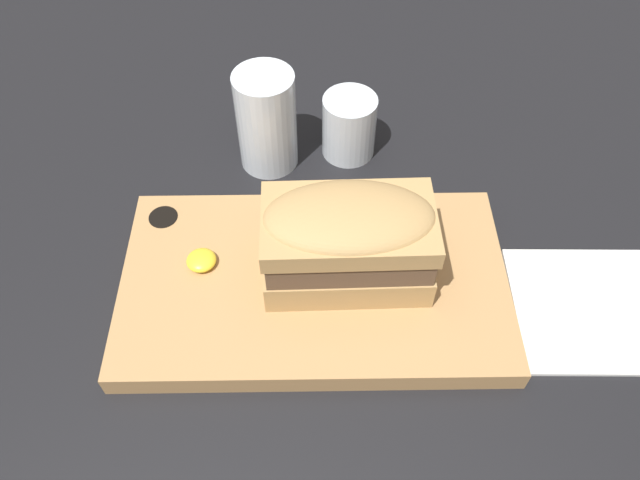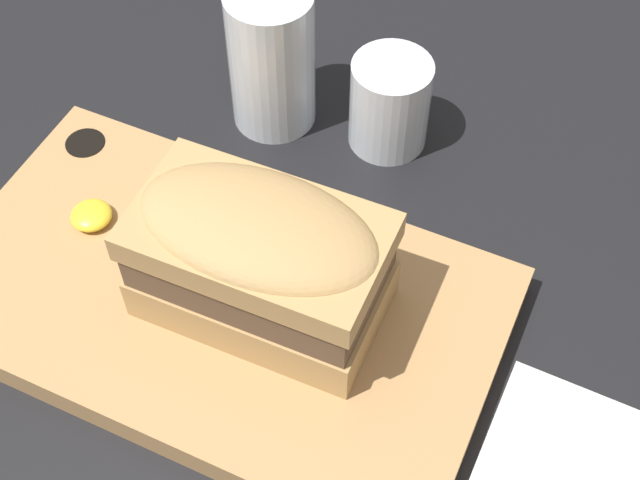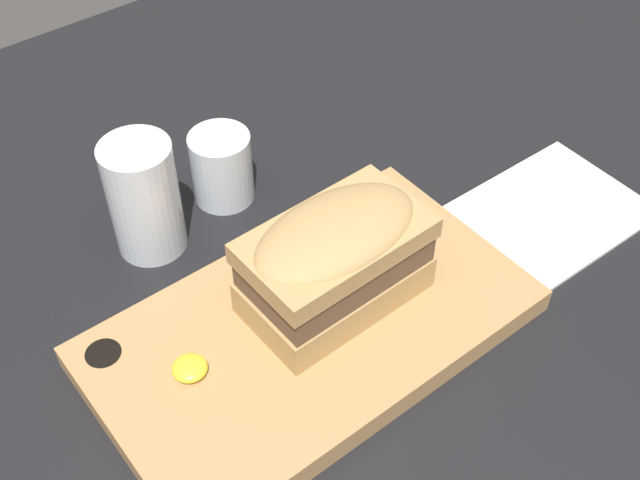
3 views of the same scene
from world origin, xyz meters
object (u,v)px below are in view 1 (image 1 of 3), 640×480
object	(u,v)px
napkin	(608,309)
wine_glass	(349,129)
sandwich	(348,238)
water_glass	(267,126)
serving_board	(313,283)

from	to	relation	value
napkin	wine_glass	bearing A→B (deg)	137.11
wine_glass	napkin	world-z (taller)	wine_glass
sandwich	napkin	xyz separation A→B (cm)	(26.53, -3.43, -7.69)
water_glass	serving_board	bearing A→B (deg)	-74.85
serving_board	sandwich	size ratio (longest dim) A/B	2.38
sandwich	wine_glass	world-z (taller)	sandwich
serving_board	wine_glass	distance (cm)	21.41
serving_board	wine_glass	world-z (taller)	wine_glass
sandwich	water_glass	size ratio (longest dim) A/B	1.32
sandwich	serving_board	bearing A→B (deg)	-169.20
serving_board	napkin	distance (cm)	30.03
serving_board	sandwich	distance (cm)	7.43
water_glass	wine_glass	size ratio (longest dim) A/B	1.57
serving_board	wine_glass	size ratio (longest dim) A/B	4.93
sandwich	wine_glass	distance (cm)	20.69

